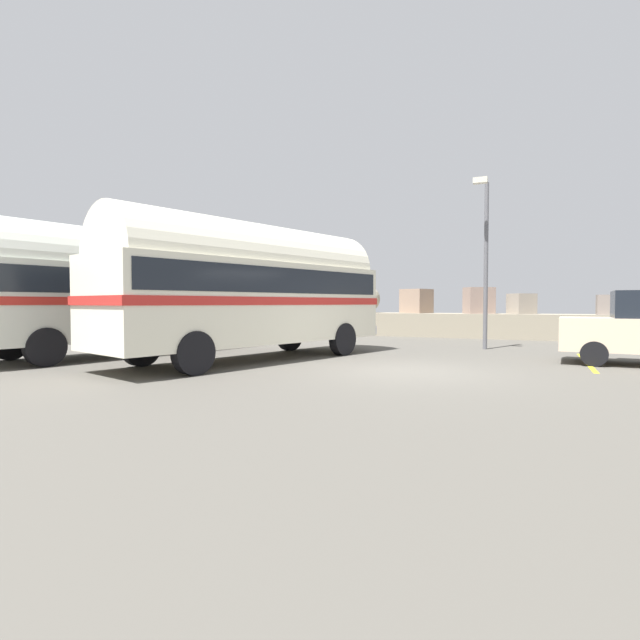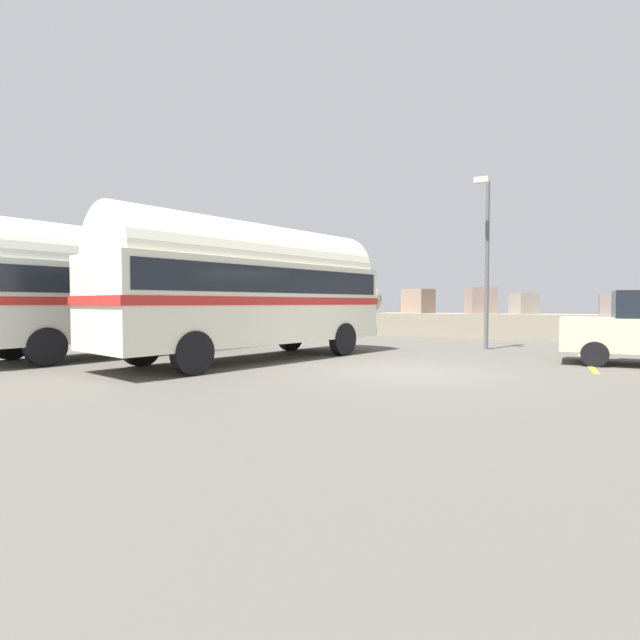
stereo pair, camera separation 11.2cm
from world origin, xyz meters
name	(u,v)px [view 2 (the right image)]	position (x,y,z in m)	size (l,w,h in m)	color
ground	(404,371)	(0.00, 0.00, 0.01)	(32.00, 26.00, 0.02)	#514D47
breakwater	(473,321)	(0.11, 11.80, 0.76)	(31.36, 2.04, 2.48)	gray
vintage_coach	(251,285)	(-4.31, 0.32, 2.05)	(4.79, 8.91, 3.70)	black
second_coach	(121,287)	(-8.68, -0.06, 2.05)	(4.35, 8.91, 3.70)	black
lamp_post	(486,254)	(1.18, 6.06, 3.19)	(0.44, 0.96, 5.59)	#5B5B60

